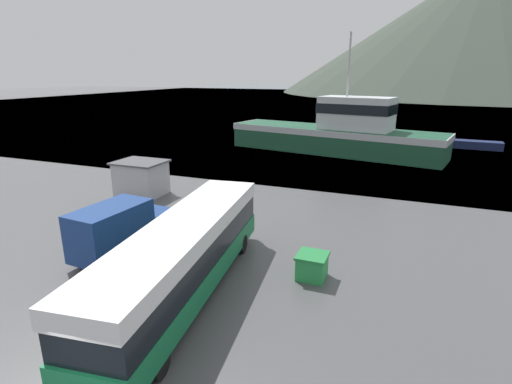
{
  "coord_description": "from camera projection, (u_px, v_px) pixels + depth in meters",
  "views": [
    {
      "loc": [
        6.49,
        -4.63,
        8.51
      ],
      "look_at": [
        -1.58,
        15.46,
        2.0
      ],
      "focal_mm": 28.0,
      "sensor_mm": 36.0,
      "label": 1
    }
  ],
  "objects": [
    {
      "name": "water_surface",
      "position": [
        400.0,
        98.0,
        136.45
      ],
      "size": [
        240.0,
        240.0,
        0.0
      ],
      "primitive_type": "plane",
      "color": "slate",
      "rests_on": "ground"
    },
    {
      "name": "hill_backdrop",
      "position": [
        484.0,
        27.0,
        167.44
      ],
      "size": [
        167.79,
        167.79,
        53.51
      ],
      "primitive_type": "cone",
      "color": "#3D473D",
      "rests_on": "ground"
    },
    {
      "name": "tour_bus",
      "position": [
        184.0,
        255.0,
        15.43
      ],
      "size": [
        4.07,
        12.62,
        3.06
      ],
      "rotation": [
        0.0,
        0.0,
        0.13
      ],
      "color": "#146B3D",
      "rests_on": "ground"
    },
    {
      "name": "delivery_van",
      "position": [
        120.0,
        228.0,
        19.1
      ],
      "size": [
        2.35,
        5.58,
        2.58
      ],
      "rotation": [
        0.0,
        0.0,
        -0.07
      ],
      "color": "navy",
      "rests_on": "ground"
    },
    {
      "name": "fishing_boat",
      "position": [
        339.0,
        133.0,
        43.3
      ],
      "size": [
        23.97,
        9.63,
        12.44
      ],
      "rotation": [
        0.0,
        0.0,
        1.38
      ],
      "color": "#1E5138",
      "rests_on": "water_surface"
    },
    {
      "name": "storage_bin",
      "position": [
        312.0,
        266.0,
        17.08
      ],
      "size": [
        1.28,
        1.3,
        1.1
      ],
      "color": "green",
      "rests_on": "ground"
    },
    {
      "name": "dock_kiosk",
      "position": [
        141.0,
        178.0,
        28.64
      ],
      "size": [
        3.44,
        2.82,
        2.45
      ],
      "color": "#B2B2B7",
      "rests_on": "ground"
    },
    {
      "name": "small_boat",
      "position": [
        472.0,
        145.0,
        46.34
      ],
      "size": [
        6.38,
        1.98,
        0.91
      ],
      "rotation": [
        0.0,
        0.0,
        4.67
      ],
      "color": "#19234C",
      "rests_on": "water_surface"
    }
  ]
}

